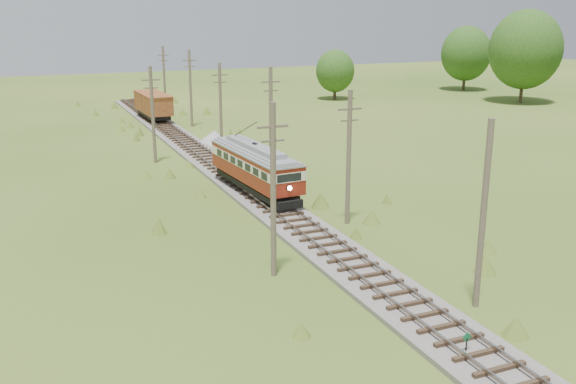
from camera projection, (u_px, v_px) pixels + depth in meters
name	position (u px, v px, depth m)	size (l,w,h in m)	color
ground	(495.00, 374.00, 24.21)	(260.00, 260.00, 0.00)	#305419
railbed_main	(223.00, 170.00, 54.25)	(3.60, 96.00, 0.57)	#605B54
switch_marker	(467.00, 342.00, 25.29)	(0.45, 0.06, 1.08)	black
streetcar	(255.00, 165.00, 46.67)	(3.35, 11.28, 5.11)	black
gondola	(153.00, 104.00, 78.83)	(3.18, 8.93, 2.93)	black
gravel_pile	(216.00, 137.00, 66.04)	(3.73, 3.95, 1.35)	gray
utility_pole_r_1	(483.00, 216.00, 28.60)	(0.30, 0.30, 8.80)	brown
utility_pole_r_2	(349.00, 156.00, 40.18)	(1.60, 0.30, 8.60)	brown
utility_pole_r_3	(271.00, 122.00, 51.59)	(1.60, 0.30, 9.00)	brown
utility_pole_r_4	(221.00, 105.00, 63.11)	(1.60, 0.30, 8.40)	brown
utility_pole_r_5	(191.00, 88.00, 74.69)	(1.60, 0.30, 8.90)	brown
utility_pole_r_6	(164.00, 78.00, 86.15)	(1.60, 0.30, 8.70)	brown
utility_pole_l_a	(273.00, 190.00, 31.98)	(1.60, 0.30, 9.00)	brown
utility_pole_l_b	(153.00, 114.00, 56.71)	(1.60, 0.30, 8.60)	brown
tree_right_4	(525.00, 50.00, 93.79)	(10.50, 10.50, 13.53)	#38281C
tree_right_5	(466.00, 53.00, 109.13)	(8.40, 8.40, 10.82)	#38281C
tree_mid_b	(335.00, 71.00, 98.07)	(5.88, 5.88, 7.57)	#38281C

